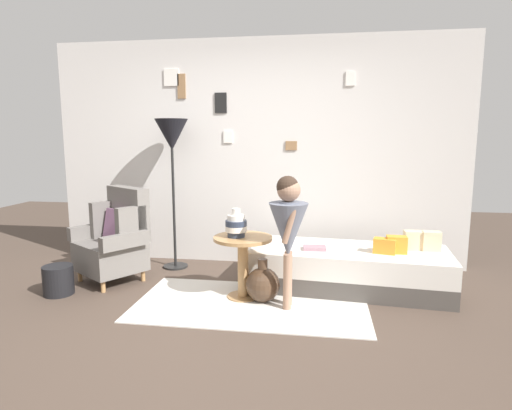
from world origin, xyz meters
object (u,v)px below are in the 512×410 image
object	(u,v)px
daybed	(349,268)
demijohn_near	(263,284)
floor_lamp	(172,141)
magazine_basket	(58,280)
side_table	(243,255)
vase_striped	(236,225)
book_on_daybed	(315,248)
person_child	(288,224)
armchair	(116,239)

from	to	relation	value
daybed	demijohn_near	xyz separation A→B (m)	(-0.80, -0.48, -0.04)
floor_lamp	magazine_basket	distance (m)	1.84
magazine_basket	side_table	bearing A→B (deg)	5.59
vase_striped	demijohn_near	bearing A→B (deg)	-10.98
magazine_basket	daybed	bearing A→B (deg)	12.10
side_table	book_on_daybed	size ratio (longest dim) A/B	2.66
person_child	magazine_basket	xyz separation A→B (m)	(-2.19, 0.00, -0.61)
book_on_daybed	armchair	bearing A→B (deg)	-179.15
vase_striped	demijohn_near	size ratio (longest dim) A/B	0.66
floor_lamp	book_on_daybed	world-z (taller)	floor_lamp
side_table	person_child	size ratio (longest dim) A/B	0.50
side_table	floor_lamp	xyz separation A→B (m)	(-0.95, 0.83, 1.03)
armchair	side_table	bearing A→B (deg)	-12.66
armchair	magazine_basket	size ratio (longest dim) A/B	3.46
person_child	floor_lamp	bearing A→B (deg)	143.86
side_table	book_on_daybed	xyz separation A→B (m)	(0.65, 0.35, 0.00)
vase_striped	magazine_basket	world-z (taller)	vase_striped
side_table	demijohn_near	size ratio (longest dim) A/B	1.46
daybed	armchair	bearing A→B (deg)	-177.57
side_table	person_child	distance (m)	0.57
armchair	side_table	size ratio (longest dim) A/B	1.66
person_child	armchair	bearing A→B (deg)	165.00
floor_lamp	magazine_basket	bearing A→B (deg)	-129.22
person_child	magazine_basket	size ratio (longest dim) A/B	4.17
daybed	person_child	bearing A→B (deg)	-133.46
side_table	magazine_basket	bearing A→B (deg)	-174.41
armchair	person_child	distance (m)	1.92
book_on_daybed	magazine_basket	world-z (taller)	book_on_daybed
side_table	armchair	bearing A→B (deg)	167.34
daybed	floor_lamp	size ratio (longest dim) A/B	1.16
armchair	floor_lamp	size ratio (longest dim) A/B	0.57
demijohn_near	magazine_basket	distance (m)	1.96
side_table	demijohn_near	bearing A→B (deg)	-18.12
floor_lamp	armchair	bearing A→B (deg)	-131.90
book_on_daybed	person_child	bearing A→B (deg)	-113.11
demijohn_near	vase_striped	bearing A→B (deg)	169.02
vase_striped	person_child	size ratio (longest dim) A/B	0.23
floor_lamp	demijohn_near	size ratio (longest dim) A/B	4.22
demijohn_near	armchair	bearing A→B (deg)	166.67
person_child	book_on_daybed	size ratio (longest dim) A/B	5.31
armchair	side_table	world-z (taller)	armchair
book_on_daybed	daybed	bearing A→B (deg)	11.83
armchair	person_child	size ratio (longest dim) A/B	0.83
vase_striped	magazine_basket	size ratio (longest dim) A/B	0.94
demijohn_near	magazine_basket	xyz separation A→B (m)	(-1.96, -0.11, -0.02)
vase_striped	book_on_daybed	bearing A→B (deg)	26.98
side_table	book_on_daybed	bearing A→B (deg)	28.03
vase_striped	book_on_daybed	distance (m)	0.84
vase_striped	floor_lamp	distance (m)	1.44
side_table	vase_striped	size ratio (longest dim) A/B	2.22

